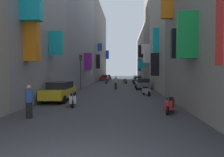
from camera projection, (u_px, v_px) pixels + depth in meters
name	position (u px, v px, depth m)	size (l,w,h in m)	color
ground_plane	(118.00, 85.00, 33.88)	(140.00, 140.00, 0.00)	#38383D
building_left_mid_b	(66.00, 18.00, 30.56)	(7.16, 18.51, 21.54)	gray
building_left_mid_c	(90.00, 44.00, 51.91)	(7.01, 24.24, 19.23)	slate
building_right_mid_a	(180.00, 38.00, 23.62)	(7.03, 11.71, 12.93)	#BCB29E
building_right_mid_c	(162.00, 40.00, 35.59)	(7.22, 7.24, 16.41)	gray
building_right_far	(151.00, 57.00, 51.14)	(6.79, 23.82, 12.20)	#BCB29E
parked_car_green	(138.00, 80.00, 38.23)	(1.88, 4.35, 1.37)	#236638
parked_car_grey	(143.00, 83.00, 26.45)	(2.00, 4.09, 1.40)	slate
parked_car_red	(105.00, 78.00, 49.36)	(1.88, 4.00, 1.45)	#B21E1E
parked_car_silver	(137.00, 79.00, 43.48)	(2.00, 4.35, 1.46)	#B7B7BC
parked_car_yellow	(60.00, 91.00, 15.73)	(1.86, 4.40, 1.52)	gold
parked_car_black	(108.00, 77.00, 57.59)	(1.93, 4.18, 1.39)	black
scooter_white	(73.00, 99.00, 13.25)	(0.73, 1.80, 1.13)	silver
scooter_green	(125.00, 81.00, 37.94)	(0.71, 1.78, 1.13)	#287F3D
scooter_orange	(106.00, 80.00, 43.77)	(0.75, 1.83, 1.13)	orange
scooter_blue	(106.00, 81.00, 37.58)	(0.65, 1.78, 1.13)	#2D4CAD
scooter_silver	(146.00, 91.00, 19.17)	(0.74, 1.87, 1.13)	#ADADB2
scooter_red	(169.00, 104.00, 11.16)	(0.79, 1.78, 1.13)	red
pedestrian_crossing	(29.00, 102.00, 9.84)	(0.46, 0.46, 1.67)	black
pedestrian_near_left	(116.00, 83.00, 25.73)	(0.51, 0.51, 1.75)	#272727
traffic_light_near_corner	(81.00, 66.00, 25.93)	(0.26, 0.34, 4.58)	#2D2D2D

